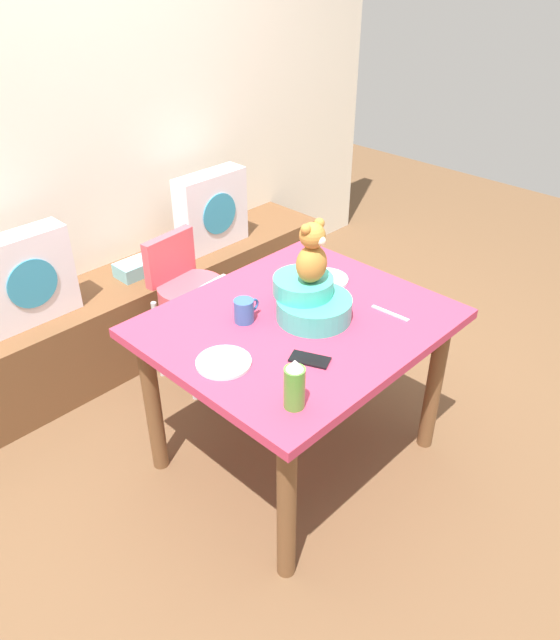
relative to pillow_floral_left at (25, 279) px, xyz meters
name	(u,v)px	position (x,y,z in m)	size (l,w,h in m)	color
ground_plane	(295,453)	(0.56, -1.21, -0.68)	(8.00, 8.00, 0.00)	brown
back_wall	(76,109)	(0.56, 0.29, 0.62)	(4.40, 0.10, 2.60)	silver
window_bench	(136,313)	(0.56, 0.02, -0.45)	(2.60, 0.44, 0.46)	brown
pillow_floral_left	(25,279)	(0.00, 0.00, 0.00)	(0.44, 0.15, 0.44)	silver
pillow_floral_right	(211,210)	(1.13, 0.00, 0.00)	(0.44, 0.15, 0.44)	silver
book_stack	(135,268)	(0.60, 0.02, -0.18)	(0.20, 0.14, 0.08)	#71AEB6
dining_table	(298,341)	(0.56, -1.21, -0.05)	(1.13, 0.96, 0.74)	#B73351
highchair	(190,291)	(0.62, -0.42, -0.16)	(0.35, 0.47, 0.79)	#D84C59
infant_seat_teal	(310,301)	(0.61, -1.23, 0.13)	(0.30, 0.33, 0.16)	#3FB4A1
teddy_bear	(312,254)	(0.61, -1.23, 0.34)	(0.13, 0.12, 0.25)	#AF7832
ketchup_bottle	(294,385)	(0.16, -1.56, 0.15)	(0.07, 0.07, 0.18)	#4C8C33
coffee_mug	(244,310)	(0.40, -1.07, 0.11)	(0.12, 0.08, 0.09)	#335999
dinner_plate_near	(326,279)	(0.87, -1.08, 0.07)	(0.20, 0.20, 0.01)	white
dinner_plate_far	(224,362)	(0.15, -1.22, 0.07)	(0.20, 0.20, 0.01)	white
cell_phone	(310,360)	(0.38, -1.43, 0.06)	(0.07, 0.14, 0.01)	black
table_fork	(390,313)	(0.84, -1.45, 0.06)	(0.02, 0.17, 0.01)	silver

